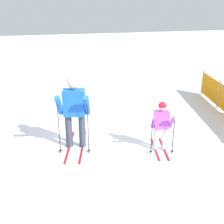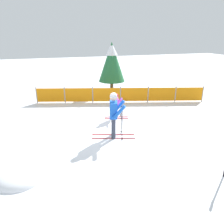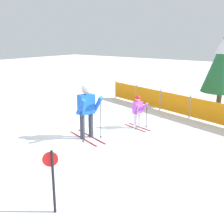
{
  "view_description": "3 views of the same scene",
  "coord_description": "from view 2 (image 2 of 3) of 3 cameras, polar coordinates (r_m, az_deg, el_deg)",
  "views": [
    {
      "loc": [
        6.12,
        -1.28,
        3.13
      ],
      "look_at": [
        0.16,
        0.61,
        0.8
      ],
      "focal_mm": 45.0,
      "sensor_mm": 36.0,
      "label": 1
    },
    {
      "loc": [
        -2.23,
        -7.52,
        3.76
      ],
      "look_at": [
        0.22,
        0.27,
        0.81
      ],
      "focal_mm": 35.0,
      "sensor_mm": 36.0,
      "label": 2
    },
    {
      "loc": [
        5.86,
        -6.56,
        3.16
      ],
      "look_at": [
        0.31,
        0.8,
        0.66
      ],
      "focal_mm": 45.0,
      "sensor_mm": 36.0,
      "label": 3
    }
  ],
  "objects": [
    {
      "name": "skier_adult",
      "position": [
        8.08,
        0.55,
        0.22
      ],
      "size": [
        1.69,
        0.9,
        1.76
      ],
      "rotation": [
        0.0,
        0.0,
        -0.3
      ],
      "color": "maroon",
      "rests_on": "ground_plane"
    },
    {
      "name": "snow_mound",
      "position": [
        6.71,
        -22.85,
        -16.05
      ],
      "size": [
        1.27,
        1.08,
        0.51
      ],
      "primitive_type": "ellipsoid",
      "color": "white",
      "rests_on": "ground_plane"
    },
    {
      "name": "conifer_far",
      "position": [
        14.85,
        -0.06,
        13.09
      ],
      "size": [
        1.76,
        1.76,
        3.26
      ],
      "color": "#4C3823",
      "rests_on": "ground_plane"
    },
    {
      "name": "safety_fence",
      "position": [
        12.53,
        2.22,
        4.57
      ],
      "size": [
        9.23,
        2.65,
        0.93
      ],
      "rotation": [
        0.0,
        0.0,
        -0.28
      ],
      "color": "gray",
      "rests_on": "ground_plane"
    },
    {
      "name": "skier_child",
      "position": [
        10.08,
        1.27,
        2.08
      ],
      "size": [
        1.13,
        0.6,
        1.18
      ],
      "rotation": [
        0.0,
        0.0,
        -0.28
      ],
      "color": "maroon",
      "rests_on": "ground_plane"
    },
    {
      "name": "ground_plane",
      "position": [
        8.69,
        -0.87,
        -5.78
      ],
      "size": [
        60.0,
        60.0,
        0.0
      ],
      "primitive_type": "plane",
      "color": "white"
    }
  ]
}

